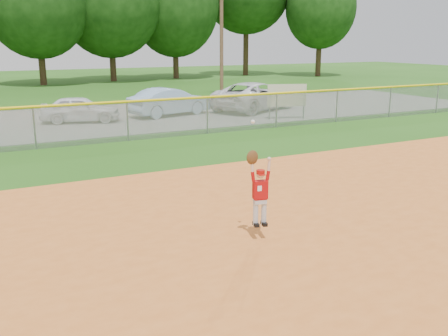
% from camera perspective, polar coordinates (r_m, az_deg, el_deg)
% --- Properties ---
extents(ground, '(120.00, 120.00, 0.00)m').
position_cam_1_polar(ground, '(10.52, 4.77, -6.47)').
color(ground, '#225212').
rests_on(ground, ground).
extents(clay_infield, '(24.00, 16.00, 0.04)m').
position_cam_1_polar(clay_infield, '(8.34, 15.90, -12.71)').
color(clay_infield, '#CA6524').
rests_on(clay_infield, ground).
extents(parking_strip, '(44.00, 10.00, 0.03)m').
position_cam_1_polar(parking_strip, '(25.17, -14.72, 5.44)').
color(parking_strip, gray).
rests_on(parking_strip, ground).
extents(car_white_a, '(3.83, 2.41, 1.21)m').
position_cam_1_polar(car_white_a, '(24.16, -16.11, 6.49)').
color(car_white_a, white).
rests_on(car_white_a, parking_strip).
extents(car_blue, '(4.44, 2.46, 1.39)m').
position_cam_1_polar(car_blue, '(25.50, -6.21, 7.55)').
color(car_blue, '#8DB1D2').
rests_on(car_blue, parking_strip).
extents(car_white_b, '(5.99, 4.57, 1.51)m').
position_cam_1_polar(car_white_b, '(27.35, 3.60, 8.20)').
color(car_white_b, silver).
rests_on(car_white_b, parking_strip).
extents(sponsor_sign, '(1.84, 0.63, 1.70)m').
position_cam_1_polar(sponsor_sign, '(24.30, 7.21, 8.13)').
color(sponsor_sign, gray).
rests_on(sponsor_sign, ground).
extents(outfield_fence, '(40.06, 0.10, 1.55)m').
position_cam_1_polar(outfield_fence, '(19.28, -10.98, 5.63)').
color(outfield_fence, gray).
rests_on(outfield_fence, ground).
extents(power_lines, '(19.40, 0.24, 9.00)m').
position_cam_1_polar(power_lines, '(30.98, -15.93, 15.63)').
color(power_lines, '#4C3823').
rests_on(power_lines, ground).
extents(ballplayer, '(0.49, 0.26, 2.03)m').
position_cam_1_polar(ballplayer, '(9.35, 4.02, -2.35)').
color(ballplayer, silver).
rests_on(ballplayer, ground).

